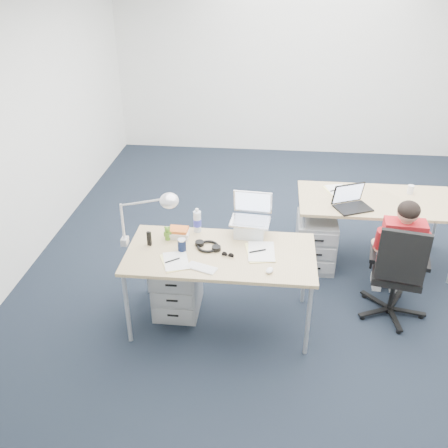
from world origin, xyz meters
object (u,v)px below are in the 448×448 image
at_px(silver_laptop, 250,216).
at_px(cordless_phone, 149,239).
at_px(wireless_keyboard, 202,268).
at_px(can_koozie, 182,245).
at_px(office_chair, 393,290).
at_px(bear_figurine, 168,233).
at_px(computer_mouse, 270,270).
at_px(book_stack, 179,233).
at_px(desk_far, 377,204).
at_px(headphones, 208,246).
at_px(water_bottle, 197,220).
at_px(desk_lamp, 141,218).
at_px(drawer_pedestal_near, 178,284).
at_px(seated_person, 397,252).
at_px(dark_laptop, 354,198).
at_px(drawer_pedestal_far, 315,242).
at_px(sunglasses, 228,255).
at_px(far_cup, 411,190).
at_px(desk_near, 221,257).

xyz_separation_m(silver_laptop, cordless_phone, (-0.86, -0.27, -0.12)).
bearing_deg(wireless_keyboard, silver_laptop, 78.67).
height_order(can_koozie, cordless_phone, cordless_phone).
bearing_deg(office_chair, bear_figurine, -166.89).
xyz_separation_m(silver_laptop, computer_mouse, (0.19, -0.58, -0.17)).
bearing_deg(bear_figurine, cordless_phone, -162.66).
xyz_separation_m(silver_laptop, bear_figurine, (-0.72, -0.16, -0.12)).
height_order(bear_figurine, book_stack, bear_figurine).
bearing_deg(desk_far, headphones, -145.73).
bearing_deg(bear_figurine, water_bottle, 14.76).
xyz_separation_m(silver_laptop, desk_lamp, (-0.91, -0.28, 0.08)).
distance_m(wireless_keyboard, bear_figurine, 0.56).
bearing_deg(computer_mouse, drawer_pedestal_near, 173.48).
bearing_deg(bear_figurine, seated_person, -14.31).
bearing_deg(dark_laptop, desk_far, 15.43).
xyz_separation_m(seated_person, can_koozie, (-1.89, -0.41, 0.21)).
height_order(drawer_pedestal_far, bear_figurine, bear_figurine).
bearing_deg(water_bottle, book_stack, -143.20).
xyz_separation_m(drawer_pedestal_far, can_koozie, (-1.22, -1.02, 0.51)).
bearing_deg(cordless_phone, bear_figurine, 54.67).
bearing_deg(can_koozie, desk_far, 32.75).
bearing_deg(sunglasses, seated_person, 31.81).
relative_size(drawer_pedestal_far, bear_figurine, 4.14).
distance_m(silver_laptop, sunglasses, 0.45).
height_order(drawer_pedestal_far, dark_laptop, dark_laptop).
bearing_deg(far_cup, wireless_keyboard, -141.04).
height_order(desk_far, computer_mouse, computer_mouse).
relative_size(drawer_pedestal_far, wireless_keyboard, 2.23).
bearing_deg(drawer_pedestal_far, desk_near, -131.29).
height_order(desk_near, dark_laptop, dark_laptop).
bearing_deg(drawer_pedestal_near, book_stack, 79.14).
xyz_separation_m(headphones, can_koozie, (-0.21, -0.07, 0.04)).
relative_size(book_stack, dark_laptop, 0.54).
xyz_separation_m(desk_far, seated_person, (0.07, -0.76, -0.10)).
height_order(can_koozie, bear_figurine, bear_figurine).
bearing_deg(can_koozie, dark_laptop, 31.32).
distance_m(bear_figurine, dark_laptop, 1.86).
xyz_separation_m(office_chair, seated_person, (0.01, 0.16, 0.30)).
relative_size(office_chair, headphones, 4.00).
xyz_separation_m(desk_far, drawer_pedestal_far, (-0.60, -0.15, -0.41)).
relative_size(computer_mouse, dark_laptop, 0.26).
distance_m(wireless_keyboard, water_bottle, 0.61).
bearing_deg(book_stack, headphones, -29.72).
xyz_separation_m(desk_far, drawer_pedestal_near, (-1.91, -1.03, -0.41)).
bearing_deg(seated_person, water_bottle, -173.78).
xyz_separation_m(headphones, dark_laptop, (1.33, 0.86, 0.10)).
relative_size(desk_lamp, dark_laptop, 1.59).
distance_m(seated_person, headphones, 1.72).
bearing_deg(desk_lamp, desk_near, -6.66).
xyz_separation_m(water_bottle, bear_figurine, (-0.24, -0.17, -0.05)).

